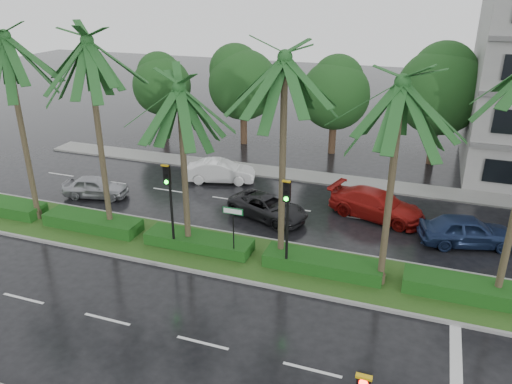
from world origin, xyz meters
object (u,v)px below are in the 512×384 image
(street_sign, at_px, (233,221))
(car_white, at_px, (220,171))
(car_blue, at_px, (467,231))
(car_darkgrey, at_px, (268,207))
(car_silver, at_px, (96,187))
(signal_median_left, at_px, (169,195))
(car_red, at_px, (377,205))

(street_sign, distance_m, car_white, 10.09)
(street_sign, distance_m, car_blue, 11.42)
(street_sign, xyz_separation_m, car_darkgrey, (0.00, 4.97, -1.50))
(street_sign, distance_m, car_silver, 11.41)
(signal_median_left, xyz_separation_m, car_white, (-1.50, 9.11, -2.29))
(street_sign, xyz_separation_m, car_white, (-4.50, 8.92, -1.42))
(signal_median_left, distance_m, car_darkgrey, 6.41)
(car_darkgrey, bearing_deg, street_sign, -159.71)
(signal_median_left, relative_size, car_white, 1.01)
(car_blue, bearing_deg, car_red, 54.74)
(car_blue, bearing_deg, car_silver, 77.74)
(car_darkgrey, relative_size, car_blue, 1.01)
(street_sign, height_order, car_blue, street_sign)
(signal_median_left, relative_size, car_silver, 1.15)
(signal_median_left, xyz_separation_m, car_blue, (13.00, 5.52, -2.24))
(car_red, bearing_deg, car_blue, -94.07)
(car_white, bearing_deg, car_red, -116.35)
(car_white, relative_size, car_blue, 0.96)
(signal_median_left, bearing_deg, car_white, 99.35)
(signal_median_left, xyz_separation_m, car_red, (8.50, 7.15, -2.25))
(car_darkgrey, xyz_separation_m, car_red, (5.50, 2.00, 0.12))
(street_sign, bearing_deg, car_darkgrey, 90.00)
(car_darkgrey, distance_m, car_blue, 10.01)
(car_darkgrey, height_order, car_blue, car_blue)
(car_silver, distance_m, car_blue, 20.53)
(signal_median_left, distance_m, car_silver, 9.01)
(car_white, height_order, car_blue, car_blue)
(car_white, height_order, car_red, car_red)
(street_sign, xyz_separation_m, car_blue, (10.00, 5.34, -1.36))
(street_sign, distance_m, car_darkgrey, 5.19)
(car_silver, xyz_separation_m, car_white, (6.00, 4.71, 0.06))
(car_silver, height_order, car_red, car_red)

